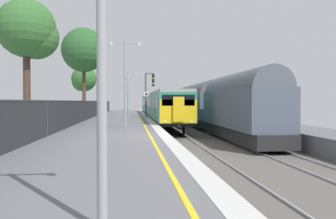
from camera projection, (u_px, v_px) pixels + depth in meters
name	position (u px, v px, depth m)	size (l,w,h in m)	color
ground	(207.00, 146.00, 18.24)	(17.40, 110.00, 1.21)	slate
commuter_train_at_platform	(158.00, 105.00, 44.55)	(2.83, 39.31, 3.81)	#2D846B
freight_train_adjacent_track	(201.00, 103.00, 37.27)	(2.60, 39.78, 4.62)	#232326
signal_gantry	(148.00, 89.00, 39.70)	(1.10, 0.24, 4.94)	#47474C
speed_limit_sign	(146.00, 101.00, 35.70)	(0.59, 0.08, 2.77)	#59595B
platform_lamp_mid	(125.00, 77.00, 22.70)	(2.00, 0.20, 5.64)	#93999E
platform_lamp_far	(128.00, 90.00, 40.77)	(2.00, 0.20, 5.13)	#93999E
platform_back_fence	(47.00, 117.00, 17.36)	(0.07, 99.00, 1.80)	#282B2D
background_tree_left	(29.00, 32.00, 20.50)	(3.52, 3.40, 7.70)	#473323
background_tree_centre	(83.00, 80.00, 43.67)	(3.10, 3.10, 6.09)	#473323
background_tree_right	(83.00, 51.00, 37.25)	(4.71, 4.71, 9.56)	#473323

